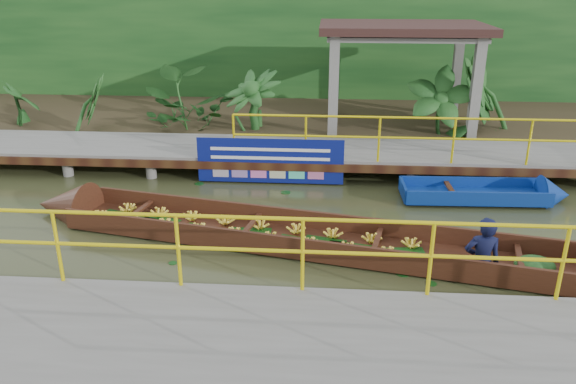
{
  "coord_description": "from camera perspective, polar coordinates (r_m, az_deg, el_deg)",
  "views": [
    {
      "loc": [
        1.07,
        -9.35,
        4.5
      ],
      "look_at": [
        0.36,
        0.5,
        0.6
      ],
      "focal_mm": 35.0,
      "sensor_mm": 36.0,
      "label": 1
    }
  ],
  "objects": [
    {
      "name": "foliage_backdrop",
      "position": [
        19.54,
        1.0,
        14.19
      ],
      "size": [
        30.0,
        0.8,
        4.0
      ],
      "primitive_type": "cube",
      "color": "#143F18",
      "rests_on": "ground"
    },
    {
      "name": "blue_banner",
      "position": [
        12.54,
        -1.82,
        3.19
      ],
      "size": [
        3.28,
        0.04,
        1.02
      ],
      "color": "navy",
      "rests_on": "ground"
    },
    {
      "name": "far_dock",
      "position": [
        13.44,
        -0.53,
        4.13
      ],
      "size": [
        16.0,
        2.06,
        1.66
      ],
      "color": "slate",
      "rests_on": "ground"
    },
    {
      "name": "ground",
      "position": [
        10.44,
        -2.16,
        -4.02
      ],
      "size": [
        80.0,
        80.0,
        0.0
      ],
      "primitive_type": "plane",
      "color": "#32371B",
      "rests_on": "ground"
    },
    {
      "name": "moored_blue_boat",
      "position": [
        12.63,
        21.94,
        -0.25
      ],
      "size": [
        3.49,
        1.03,
        0.83
      ],
      "rotation": [
        0.0,
        0.0,
        0.03
      ],
      "color": "navy",
      "rests_on": "ground"
    },
    {
      "name": "pavilion",
      "position": [
        15.86,
        11.51,
        15.04
      ],
      "size": [
        4.4,
        3.0,
        3.0
      ],
      "color": "slate",
      "rests_on": "ground"
    },
    {
      "name": "vendor_boat",
      "position": [
        9.76,
        3.45,
        -4.6
      ],
      "size": [
        11.2,
        3.4,
        2.09
      ],
      "rotation": [
        0.0,
        0.0,
        -0.21
      ],
      "color": "#371B0F",
      "rests_on": "ground"
    },
    {
      "name": "land_strip",
      "position": [
        17.42,
        0.5,
        7.34
      ],
      "size": [
        30.0,
        8.0,
        0.45
      ],
      "primitive_type": "cube",
      "color": "#332919",
      "rests_on": "ground"
    },
    {
      "name": "tropical_plants",
      "position": [
        15.18,
        -4.79,
        9.19
      ],
      "size": [
        14.32,
        1.32,
        1.64
      ],
      "color": "#143F18",
      "rests_on": "ground"
    },
    {
      "name": "near_dock",
      "position": [
        6.65,
        2.72,
        -17.64
      ],
      "size": [
        18.0,
        2.4,
        1.73
      ],
      "color": "slate",
      "rests_on": "ground"
    }
  ]
}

